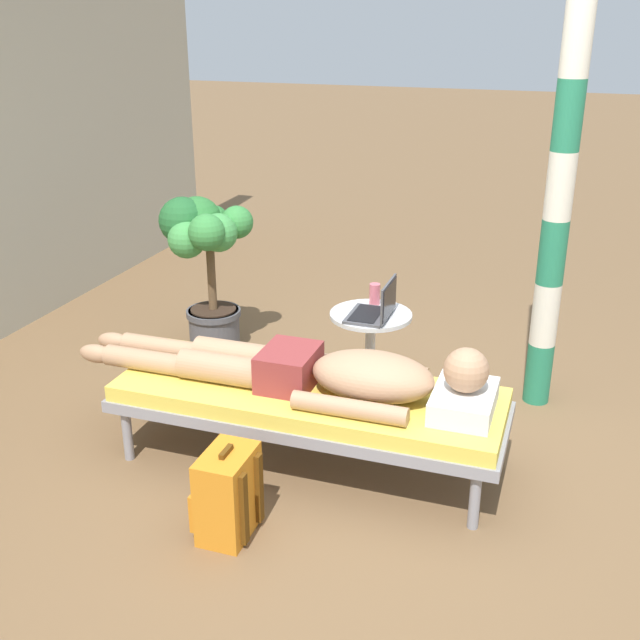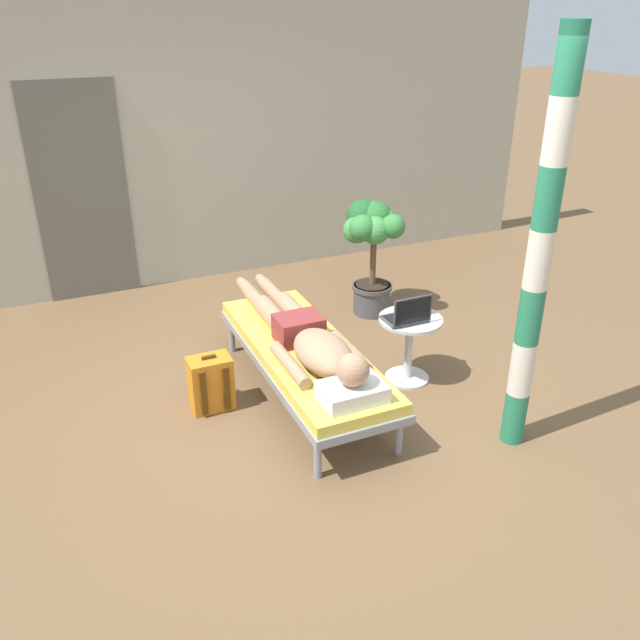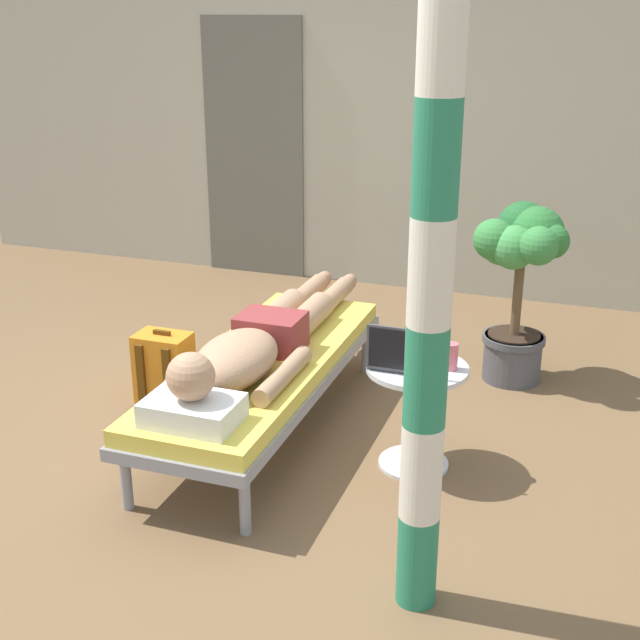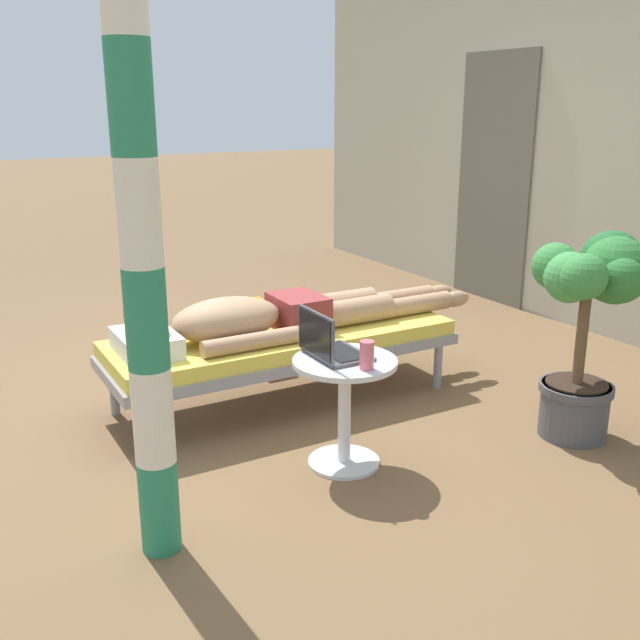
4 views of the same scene
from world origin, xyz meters
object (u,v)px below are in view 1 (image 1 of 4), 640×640
person_reclining (325,373)px  laptop (377,308)px  lounge_chair (308,401)px  porch_post (560,186)px  potted_plant (204,250)px  backpack (227,494)px  side_table (370,340)px  drink_glass (375,294)px

person_reclining → laptop: bearing=-4.2°
lounge_chair → porch_post: porch_post is taller
lounge_chair → potted_plant: bearing=45.0°
person_reclining → potted_plant: (1.13, 1.22, 0.18)m
person_reclining → backpack: bearing=161.1°
lounge_chair → backpack: (-0.67, 0.14, -0.15)m
lounge_chair → person_reclining: (0.00, -0.09, 0.17)m
person_reclining → potted_plant: 1.67m
person_reclining → side_table: 0.84m
side_table → laptop: size_ratio=1.69×
laptop → porch_post: size_ratio=0.12×
backpack → porch_post: bearing=-34.7°
side_table → drink_glass: 0.28m
person_reclining → backpack: 0.77m
drink_glass → backpack: 1.70m
side_table → laptop: 0.24m
lounge_chair → backpack: size_ratio=4.64×
drink_glass → backpack: (-1.64, 0.21, -0.39)m
laptop → drink_glass: (0.21, 0.07, 0.01)m
porch_post → laptop: bearing=108.2°
laptop → backpack: 1.51m
side_table → porch_post: 1.36m
side_table → backpack: 1.52m
laptop → potted_plant: potted_plant is taller
drink_glass → porch_post: (0.09, -0.98, 0.70)m
potted_plant → laptop: bearing=-106.2°
lounge_chair → backpack: backpack is taller
lounge_chair → drink_glass: 1.00m
side_table → porch_post: size_ratio=0.20×
person_reclining → side_table: person_reclining is taller
person_reclining → laptop: size_ratio=7.00×
laptop → side_table: bearing=40.5°
laptop → potted_plant: size_ratio=0.30×
lounge_chair → side_table: size_ratio=3.77×
person_reclining → backpack: size_ratio=5.12×
person_reclining → laptop: laptop is taller
person_reclining → porch_post: porch_post is taller
lounge_chair → side_table: (0.82, -0.09, 0.01)m
person_reclining → laptop: (0.76, -0.06, 0.07)m
drink_glass → potted_plant: size_ratio=0.12×
porch_post → backpack: bearing=145.3°
lounge_chair → potted_plant: 1.64m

